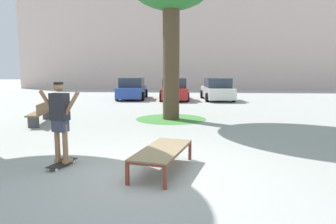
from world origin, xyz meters
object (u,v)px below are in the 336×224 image
at_px(skater, 60,117).
at_px(car_blue, 132,89).
at_px(car_white, 217,90).
at_px(skateboard, 62,163).
at_px(skate_box, 162,151).
at_px(park_bench, 42,112).
at_px(car_red, 174,90).

distance_m(skater, car_blue, 15.46).
bearing_deg(car_white, skateboard, -106.57).
bearing_deg(skateboard, skater, 74.52).
xyz_separation_m(skate_box, skater, (-2.14, 0.12, 0.66)).
xyz_separation_m(car_blue, park_bench, (-1.54, -10.20, -0.24)).
bearing_deg(skater, skate_box, -3.08).
xyz_separation_m(skater, car_blue, (-1.44, 15.39, -0.38)).
distance_m(skate_box, car_red, 15.08).
distance_m(skateboard, car_blue, 15.47).
height_order(skateboard, skater, skater).
height_order(skateboard, car_blue, car_blue).
height_order(car_blue, car_white, same).
distance_m(skate_box, skateboard, 2.17).
height_order(car_red, park_bench, car_red).
height_order(skate_box, car_white, car_white).
bearing_deg(park_bench, car_blue, 81.44).
bearing_deg(car_red, skater, -95.80).
height_order(car_blue, park_bench, car_blue).
bearing_deg(car_white, car_red, -177.99).
relative_size(skate_box, car_white, 0.47).
bearing_deg(skateboard, park_bench, 119.86).
distance_m(skateboard, car_white, 15.72).
bearing_deg(park_bench, skater, -60.13).
xyz_separation_m(car_blue, car_red, (2.96, -0.44, 0.00)).
xyz_separation_m(skate_box, car_white, (2.34, 15.17, 0.28)).
xyz_separation_m(skateboard, car_red, (1.52, 14.95, 0.61)).
distance_m(skater, park_bench, 6.01).
bearing_deg(skateboard, car_red, 84.20).
distance_m(skate_box, park_bench, 7.37).
bearing_deg(skate_box, car_red, 92.35).
bearing_deg(park_bench, skate_box, -46.01).
xyz_separation_m(skater, car_red, (1.52, 14.95, -0.38)).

